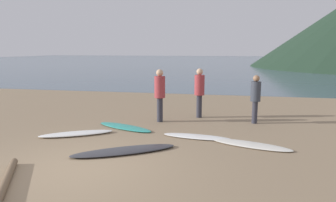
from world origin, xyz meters
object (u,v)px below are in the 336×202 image
(surfboard_2, at_px, (124,151))
(person_0, at_px, (199,89))
(surfboard_0, at_px, (76,134))
(surfboard_1, at_px, (125,127))
(person_2, at_px, (160,91))
(surfboard_3, at_px, (197,137))
(driftwood_log, at_px, (5,183))
(person_1, at_px, (256,95))
(surfboard_4, at_px, (250,145))

(surfboard_2, xyz_separation_m, person_0, (1.38, 4.26, 1.02))
(surfboard_0, relative_size, surfboard_1, 0.99)
(surfboard_0, xyz_separation_m, surfboard_1, (1.11, 1.07, -0.01))
(person_0, bearing_deg, surfboard_0, 144.04)
(surfboard_2, bearing_deg, person_2, 56.90)
(surfboard_3, bearing_deg, surfboard_1, 171.39)
(surfboard_2, height_order, person_0, person_0)
(surfboard_1, distance_m, surfboard_3, 2.46)
(surfboard_3, relative_size, driftwood_log, 0.85)
(surfboard_2, relative_size, person_1, 1.58)
(surfboard_1, relative_size, surfboard_4, 1.00)
(person_0, distance_m, person_2, 1.58)
(surfboard_1, bearing_deg, person_0, 66.50)
(surfboard_2, bearing_deg, surfboard_1, 78.22)
(surfboard_1, xyz_separation_m, surfboard_4, (3.82, -1.07, -0.00))
(surfboard_0, bearing_deg, surfboard_4, -29.40)
(surfboard_1, distance_m, driftwood_log, 4.51)
(surfboard_4, height_order, person_2, person_2)
(surfboard_2, bearing_deg, surfboard_4, -10.31)
(surfboard_4, relative_size, person_2, 1.16)
(surfboard_3, bearing_deg, surfboard_2, -128.99)
(surfboard_4, height_order, person_1, person_1)
(surfboard_0, height_order, person_0, person_0)
(surfboard_2, bearing_deg, person_0, 41.01)
(person_1, relative_size, driftwood_log, 0.71)
(person_0, bearing_deg, driftwood_log, 166.61)
(surfboard_0, bearing_deg, person_1, -3.05)
(surfboard_0, height_order, surfboard_4, surfboard_0)
(surfboard_3, bearing_deg, surfboard_4, -11.09)
(person_0, bearing_deg, surfboard_3, -164.81)
(surfboard_1, bearing_deg, surfboard_2, -47.67)
(surfboard_3, height_order, surfboard_4, surfboard_3)
(person_2, bearing_deg, person_1, 128.70)
(person_2, relative_size, driftwood_log, 0.78)
(surfboard_0, bearing_deg, person_2, 17.84)
(surfboard_2, height_order, person_1, person_1)
(surfboard_0, relative_size, surfboard_4, 0.99)
(surfboard_1, bearing_deg, person_1, 43.29)
(person_1, xyz_separation_m, driftwood_log, (-4.81, -5.96, -0.89))
(person_0, relative_size, driftwood_log, 0.78)
(surfboard_2, distance_m, driftwood_log, 2.69)
(surfboard_0, distance_m, driftwood_log, 3.41)
(surfboard_2, relative_size, surfboard_3, 1.31)
(surfboard_4, xyz_separation_m, person_1, (0.27, 2.58, 0.93))
(surfboard_2, bearing_deg, surfboard_0, 117.41)
(person_0, height_order, person_2, person_2)
(surfboard_0, height_order, person_1, person_1)
(surfboard_2, bearing_deg, surfboard_3, 13.92)
(surfboard_0, xyz_separation_m, surfboard_4, (4.93, -0.00, -0.02))
(person_2, bearing_deg, surfboard_0, -11.38)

